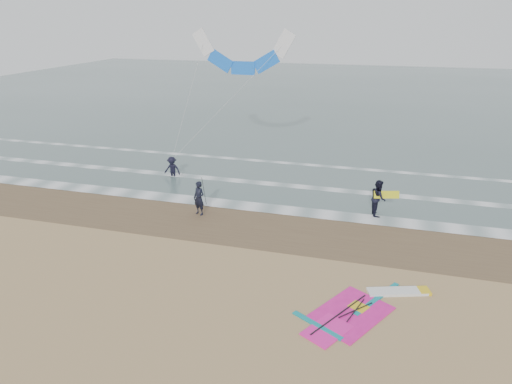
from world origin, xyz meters
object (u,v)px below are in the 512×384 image
(windsurf_rig, at_px, (364,308))
(person_standing, at_px, (199,198))
(person_walking, at_px, (378,198))
(person_wading, at_px, (172,164))
(surf_kite, at_px, (243,56))

(windsurf_rig, bearing_deg, person_standing, 145.10)
(person_standing, height_order, person_walking, person_walking)
(person_wading, height_order, surf_kite, surf_kite)
(windsurf_rig, xyz_separation_m, person_walking, (0.17, 8.63, 0.94))
(person_walking, relative_size, surf_kite, 0.24)
(person_wading, xyz_separation_m, surf_kite, (3.96, 2.97, 6.62))
(windsurf_rig, distance_m, surf_kite, 18.43)
(person_standing, bearing_deg, person_wading, 148.30)
(windsurf_rig, xyz_separation_m, person_standing, (-8.88, 6.19, 0.89))
(person_standing, xyz_separation_m, person_walking, (9.06, 2.43, 0.05))
(person_walking, height_order, surf_kite, surf_kite)
(person_walking, xyz_separation_m, person_wading, (-13.03, 2.71, -0.11))
(person_wading, distance_m, surf_kite, 8.27)
(person_walking, distance_m, person_wading, 13.31)
(person_standing, height_order, surf_kite, surf_kite)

